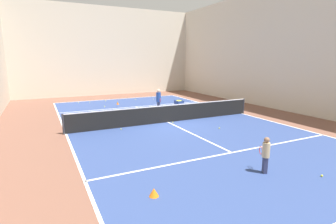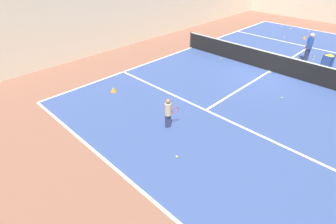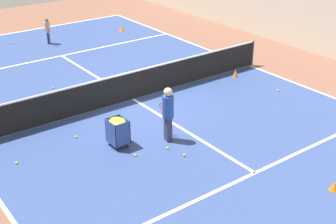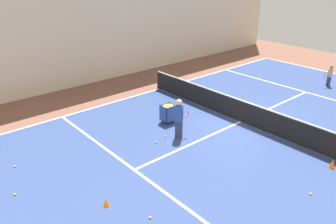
# 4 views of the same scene
# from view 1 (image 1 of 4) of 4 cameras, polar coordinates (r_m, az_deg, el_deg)

# --- Properties ---
(ground_plane) EXTENTS (31.87, 31.87, 0.00)m
(ground_plane) POSITION_cam_1_polar(r_m,az_deg,el_deg) (15.53, 0.00, -2.25)
(ground_plane) COLOR brown
(court_playing_area) EXTENTS (11.35, 20.96, 0.00)m
(court_playing_area) POSITION_cam_1_polar(r_m,az_deg,el_deg) (15.53, 0.00, -2.24)
(court_playing_area) COLOR navy
(court_playing_area) RESTS_ON ground
(line_baseline_far) EXTENTS (11.35, 0.10, 0.00)m
(line_baseline_far) POSITION_cam_1_polar(r_m,az_deg,el_deg) (25.19, -10.63, 2.84)
(line_baseline_far) COLOR white
(line_baseline_far) RESTS_ON ground
(line_sideline_left) EXTENTS (0.10, 20.96, 0.00)m
(line_sideline_left) POSITION_cam_1_polar(r_m,az_deg,el_deg) (14.05, -21.30, -4.49)
(line_sideline_left) COLOR white
(line_sideline_left) RESTS_ON ground
(line_sideline_right) EXTENTS (0.10, 20.96, 0.00)m
(line_sideline_right) POSITION_cam_1_polar(r_m,az_deg,el_deg) (18.69, 15.81, -0.34)
(line_sideline_right) COLOR white
(line_sideline_right) RESTS_ON ground
(line_service_near) EXTENTS (11.35, 0.10, 0.00)m
(line_service_near) POSITION_cam_1_polar(r_m,az_deg,el_deg) (10.88, 13.72, -8.58)
(line_service_near) COLOR white
(line_service_near) RESTS_ON ground
(line_service_far) EXTENTS (11.35, 0.10, 0.00)m
(line_service_far) POSITION_cam_1_polar(r_m,az_deg,el_deg) (20.75, -7.07, 1.14)
(line_service_far) COLOR white
(line_service_far) RESTS_ON ground
(line_centre_service) EXTENTS (0.10, 11.53, 0.00)m
(line_centre_service) POSITION_cam_1_polar(r_m,az_deg,el_deg) (15.53, 0.00, -2.23)
(line_centre_service) COLOR white
(line_centre_service) RESTS_ON ground
(hall_enclosure_right) EXTENTS (0.15, 28.17, 8.92)m
(hall_enclosure_right) POSITION_cam_1_polar(r_m,az_deg,el_deg) (20.89, 23.89, 12.62)
(hall_enclosure_right) COLOR beige
(hall_enclosure_right) RESTS_ON ground
(hall_enclosure_far) EXTENTS (18.26, 0.15, 8.92)m
(hall_enclosure_far) POSITION_cam_1_polar(r_m,az_deg,el_deg) (28.36, -12.96, 12.70)
(hall_enclosure_far) COLOR beige
(hall_enclosure_far) RESTS_ON ground
(tennis_net) EXTENTS (11.65, 0.10, 1.04)m
(tennis_net) POSITION_cam_1_polar(r_m,az_deg,el_deg) (15.41, 0.00, -0.31)
(tennis_net) COLOR #2D2D33
(tennis_net) RESTS_ON ground
(player_near_baseline) EXTENTS (0.33, 0.59, 1.22)m
(player_near_baseline) POSITION_cam_1_polar(r_m,az_deg,el_deg) (9.13, 20.49, -8.27)
(player_near_baseline) COLOR #2D3351
(player_near_baseline) RESTS_ON ground
(coach_at_net) EXTENTS (0.39, 0.68, 1.64)m
(coach_at_net) POSITION_cam_1_polar(r_m,az_deg,el_deg) (18.36, -2.07, 2.85)
(coach_at_net) COLOR #2D3351
(coach_at_net) RESTS_ON ground
(ball_cart) EXTENTS (0.49, 0.57, 0.85)m
(ball_cart) POSITION_cam_1_polar(r_m,az_deg,el_deg) (18.49, 2.41, 1.81)
(ball_cart) COLOR #2D478C
(ball_cart) RESTS_ON ground
(training_cone_0) EXTENTS (0.20, 0.20, 0.32)m
(training_cone_0) POSITION_cam_1_polar(r_m,az_deg,el_deg) (14.72, -16.25, -2.82)
(training_cone_0) COLOR orange
(training_cone_0) RESTS_ON ground
(training_cone_1) EXTENTS (0.21, 0.21, 0.24)m
(training_cone_1) POSITION_cam_1_polar(r_m,az_deg,el_deg) (22.01, -10.89, 1.93)
(training_cone_1) COLOR orange
(training_cone_1) RESTS_ON ground
(training_cone_2) EXTENTS (0.27, 0.27, 0.23)m
(training_cone_2) POSITION_cam_1_polar(r_m,az_deg,el_deg) (7.43, -3.09, -17.05)
(training_cone_2) COLOR orange
(training_cone_2) RESTS_ON ground
(tennis_ball_0) EXTENTS (0.07, 0.07, 0.07)m
(tennis_ball_0) POSITION_cam_1_polar(r_m,az_deg,el_deg) (19.23, 1.14, 0.52)
(tennis_ball_0) COLOR yellow
(tennis_ball_0) RESTS_ON ground
(tennis_ball_1) EXTENTS (0.07, 0.07, 0.07)m
(tennis_ball_1) POSITION_cam_1_polar(r_m,az_deg,el_deg) (19.48, -2.76, 0.65)
(tennis_ball_1) COLOR yellow
(tennis_ball_1) RESTS_ON ground
(tennis_ball_2) EXTENTS (0.07, 0.07, 0.07)m
(tennis_ball_2) POSITION_cam_1_polar(r_m,az_deg,el_deg) (19.02, -1.67, 0.39)
(tennis_ball_2) COLOR yellow
(tennis_ball_2) RESTS_ON ground
(tennis_ball_3) EXTENTS (0.07, 0.07, 0.07)m
(tennis_ball_3) POSITION_cam_1_polar(r_m,az_deg,el_deg) (24.08, -13.43, 2.41)
(tennis_ball_3) COLOR yellow
(tennis_ball_3) RESTS_ON ground
(tennis_ball_4) EXTENTS (0.07, 0.07, 0.07)m
(tennis_ball_4) POSITION_cam_1_polar(r_m,az_deg,el_deg) (18.02, 6.28, -0.29)
(tennis_ball_4) COLOR yellow
(tennis_ball_4) RESTS_ON ground
(tennis_ball_5) EXTENTS (0.07, 0.07, 0.07)m
(tennis_ball_5) POSITION_cam_1_polar(r_m,az_deg,el_deg) (23.66, -18.89, 1.95)
(tennis_ball_5) COLOR yellow
(tennis_ball_5) RESTS_ON ground
(tennis_ball_7) EXTENTS (0.07, 0.07, 0.07)m
(tennis_ball_7) POSITION_cam_1_polar(r_m,az_deg,el_deg) (21.13, -13.63, 1.18)
(tennis_ball_7) COLOR yellow
(tennis_ball_7) RESTS_ON ground
(tennis_ball_8) EXTENTS (0.07, 0.07, 0.07)m
(tennis_ball_8) POSITION_cam_1_polar(r_m,az_deg,el_deg) (19.38, 10.47, 0.41)
(tennis_ball_8) COLOR yellow
(tennis_ball_8) RESTS_ON ground
(tennis_ball_9) EXTENTS (0.07, 0.07, 0.07)m
(tennis_ball_9) POSITION_cam_1_polar(r_m,az_deg,el_deg) (14.36, 11.11, -3.45)
(tennis_ball_9) COLOR yellow
(tennis_ball_9) RESTS_ON ground
(tennis_ball_10) EXTENTS (0.07, 0.07, 0.07)m
(tennis_ball_10) POSITION_cam_1_polar(r_m,az_deg,el_deg) (16.58, -18.28, -1.82)
(tennis_ball_10) COLOR yellow
(tennis_ball_10) RESTS_ON ground
(tennis_ball_11) EXTENTS (0.07, 0.07, 0.07)m
(tennis_ball_11) POSITION_cam_1_polar(r_m,az_deg,el_deg) (24.50, -3.20, 2.85)
(tennis_ball_11) COLOR yellow
(tennis_ball_11) RESTS_ON ground
(tennis_ball_12) EXTENTS (0.07, 0.07, 0.07)m
(tennis_ball_12) POSITION_cam_1_polar(r_m,az_deg,el_deg) (15.35, 1.06, -2.27)
(tennis_ball_12) COLOR yellow
(tennis_ball_12) RESTS_ON ground
(tennis_ball_13) EXTENTS (0.07, 0.07, 0.07)m
(tennis_ball_13) POSITION_cam_1_polar(r_m,az_deg,el_deg) (24.40, -7.04, 2.75)
(tennis_ball_13) COLOR yellow
(tennis_ball_13) RESTS_ON ground
(tennis_ball_14) EXTENTS (0.07, 0.07, 0.07)m
(tennis_ball_14) POSITION_cam_1_polar(r_m,az_deg,el_deg) (23.63, -16.66, 2.07)
(tennis_ball_14) COLOR yellow
(tennis_ball_14) RESTS_ON ground
(tennis_ball_15) EXTENTS (0.07, 0.07, 0.07)m
(tennis_ball_15) POSITION_cam_1_polar(r_m,az_deg,el_deg) (14.10, -10.18, -3.69)
(tennis_ball_15) COLOR yellow
(tennis_ball_15) RESTS_ON ground
(tennis_ball_16) EXTENTS (0.07, 0.07, 0.07)m
(tennis_ball_16) POSITION_cam_1_polar(r_m,az_deg,el_deg) (9.84, 30.48, -11.86)
(tennis_ball_16) COLOR yellow
(tennis_ball_16) RESTS_ON ground
(tennis_ball_17) EXTENTS (0.07, 0.07, 0.07)m
(tennis_ball_17) POSITION_cam_1_polar(r_m,az_deg,el_deg) (19.87, 11.76, 0.63)
(tennis_ball_17) COLOR yellow
(tennis_ball_17) RESTS_ON ground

